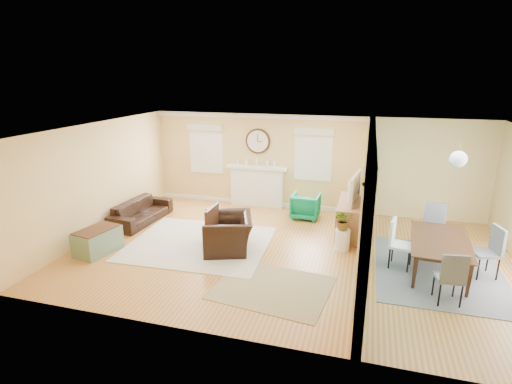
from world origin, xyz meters
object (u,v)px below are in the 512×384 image
dining_table (441,256)px  credenza (349,218)px  sofa (141,211)px  eames_chair (228,233)px  green_chair (306,206)px

dining_table → credenza: bearing=55.4°
sofa → eames_chair: bearing=-106.7°
credenza → dining_table: credenza is taller
eames_chair → dining_table: size_ratio=0.62×
credenza → dining_table: bearing=-39.6°
sofa → credenza: (5.15, 0.63, 0.12)m
eames_chair → green_chair: size_ratio=1.62×
eames_chair → dining_table: eames_chair is taller
sofa → dining_table: (6.94, -0.85, 0.05)m
eames_chair → green_chair: bearing=132.3°
eames_chair → credenza: (2.44, 1.62, 0.02)m
sofa → green_chair: (4.00, 1.42, 0.05)m
green_chair → credenza: size_ratio=0.46×
green_chair → dining_table: size_ratio=0.38×
sofa → dining_table: bearing=-93.6°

